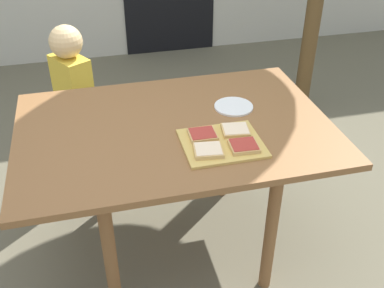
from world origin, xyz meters
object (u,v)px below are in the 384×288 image
Objects in this scene: pizza_slice_far_right at (236,130)px; pizza_slice_far_left at (203,134)px; pizza_slice_near_right at (244,146)px; pizza_slice_near_left at (208,150)px; dining_table at (175,141)px; child_left at (74,95)px; plate_white_right at (234,107)px; cutting_board at (222,143)px.

pizza_slice_far_right is 0.15m from pizza_slice_far_left.
pizza_slice_near_left is (-0.15, 0.00, 0.00)m from pizza_slice_near_right.
dining_table is 10.87× the size of pizza_slice_near_left.
child_left is (-0.68, 1.03, -0.20)m from pizza_slice_near_right.
pizza_slice_near_left is 0.42m from plate_white_right.
pizza_slice_far_right is 1.15m from child_left.
cutting_board is at bearing 36.80° from pizza_slice_near_left.
child_left is at bearing 127.39° from pizza_slice_far_right.
pizza_slice_near_left is (0.09, -0.26, 0.11)m from dining_table.
cutting_board is at bearing -43.27° from pizza_slice_far_left.
cutting_board is at bearing -50.90° from dining_table.
pizza_slice_near_right reaches higher than plate_white_right.
dining_table is 0.89m from child_left.
child_left is at bearing 120.19° from dining_table.
pizza_slice_near_left reaches higher than cutting_board.
pizza_slice_far_left is 0.64× the size of plate_white_right.
pizza_slice_far_left is (-0.14, 0.13, 0.00)m from pizza_slice_near_right.
dining_table is at bearing 108.49° from pizza_slice_near_left.
child_left reaches higher than pizza_slice_near_left.
pizza_slice_far_left is (0.09, -0.14, 0.11)m from dining_table.
dining_table is 0.20m from pizza_slice_far_left.
pizza_slice_near_right is at bearing -47.74° from dining_table.
cutting_board is 2.81× the size of pizza_slice_far_left.
plate_white_right is at bearing 46.69° from pizza_slice_far_left.
cutting_board is at bearing 140.71° from pizza_slice_near_right.
plate_white_right is at bearing 63.17° from cutting_board.
dining_table is at bearing 150.88° from pizza_slice_far_right.
pizza_slice_far_left is 0.32m from plate_white_right.
pizza_slice_near_right is 0.95× the size of pizza_slice_near_left.
pizza_slice_far_left is at bearing 138.75° from pizza_slice_near_right.
pizza_slice_near_left reaches higher than dining_table.
cutting_board is at bearing -141.60° from pizza_slice_far_right.
pizza_slice_near_right is 1.25m from child_left.
pizza_slice_far_right is 0.24m from plate_white_right.
dining_table is at bearing 132.26° from pizza_slice_near_right.
dining_table is at bearing -163.12° from plate_white_right.
pizza_slice_near_left is at bearing -143.20° from cutting_board.
pizza_slice_near_left is at bearing -122.66° from plate_white_right.
pizza_slice_far_right is at bearing -52.61° from child_left.
pizza_slice_near_left is at bearing -93.94° from pizza_slice_far_left.
pizza_slice_far_right is 1.10× the size of pizza_slice_far_left.
pizza_slice_near_right is 0.13m from pizza_slice_far_right.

